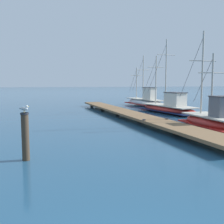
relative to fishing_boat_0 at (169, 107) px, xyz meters
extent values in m
cube|color=brown|center=(-4.92, -1.98, -0.18)|extent=(1.81, 23.89, 0.16)
cylinder|color=#3D3023|center=(-4.92, -9.15, -0.40)|extent=(0.36, 0.36, 0.29)
cylinder|color=#3D3023|center=(-4.92, -4.37, -0.40)|extent=(0.36, 0.36, 0.29)
cylinder|color=#3D3023|center=(-4.92, 0.41, -0.40)|extent=(0.36, 0.36, 0.29)
cylinder|color=#3D3023|center=(-4.92, 5.19, -0.40)|extent=(0.36, 0.36, 0.29)
cylinder|color=#3D3023|center=(-4.92, 9.97, -0.40)|extent=(0.36, 0.36, 0.29)
cube|color=#333338|center=(-5.72, -6.76, -0.06)|extent=(0.12, 0.20, 0.08)
cube|color=#333338|center=(-4.12, -6.76, -0.06)|extent=(0.12, 0.20, 0.08)
ellipsoid|color=#AD2823|center=(-0.01, 0.17, -0.19)|extent=(2.80, 7.68, 0.71)
cube|color=#B2AD9E|center=(-0.01, 0.17, 0.12)|extent=(2.48, 6.91, 0.08)
cube|color=#19234C|center=(-0.01, 0.17, -0.35)|extent=(2.81, 7.53, 0.08)
cube|color=silver|center=(0.08, -0.95, 0.75)|extent=(1.28, 1.99, 1.18)
cube|color=#3D3D42|center=(0.08, -0.95, 1.37)|extent=(1.39, 2.15, 0.06)
cylinder|color=#B2ADA3|center=(-0.05, 0.55, 3.22)|extent=(0.11, 0.11, 6.11)
cylinder|color=#B2ADA3|center=(-0.05, 0.55, 4.84)|extent=(1.95, 0.22, 0.06)
cylinder|color=#333338|center=(-0.19, 2.19, 3.52)|extent=(0.29, 3.17, 4.52)
cylinder|color=#B2ADA3|center=(-0.19, 2.23, 2.54)|extent=(0.11, 0.11, 4.76)
cylinder|color=#B2ADA3|center=(-0.19, 2.23, 3.80)|extent=(1.95, 0.22, 0.06)
cylinder|color=#333338|center=(-0.30, 3.51, 2.78)|extent=(0.23, 2.47, 3.53)
ellipsoid|color=#AD2823|center=(-1.82, -8.30, -0.15)|extent=(2.47, 4.91, 0.79)
cube|color=#B2AD9E|center=(-1.82, -8.30, 0.20)|extent=(2.18, 4.41, 0.08)
cube|color=#B21E19|center=(-1.82, -8.30, -0.33)|extent=(2.48, 4.81, 0.08)
cube|color=#565B66|center=(-1.87, -9.01, 0.82)|extent=(1.07, 1.11, 1.16)
cube|color=#3D3D42|center=(-1.87, -9.01, 1.43)|extent=(1.16, 1.20, 0.06)
cylinder|color=#B2ADA3|center=(-1.81, -8.06, 2.12)|extent=(0.11, 0.11, 3.75)
cylinder|color=#B2ADA3|center=(-1.81, -8.06, 2.82)|extent=(1.94, 0.19, 0.06)
cylinder|color=#333338|center=(-1.74, -7.05, 2.31)|extent=(0.16, 1.95, 2.78)
cylinder|color=#B2ADA3|center=(-1.74, -6.99, 2.88)|extent=(0.11, 0.11, 5.27)
cylinder|color=#B2ADA3|center=(-1.74, -6.99, 3.63)|extent=(1.94, 0.19, 0.06)
cylinder|color=#333338|center=(-1.64, -5.57, 3.14)|extent=(0.21, 2.73, 3.90)
ellipsoid|color=silver|center=(0.97, 7.25, -0.11)|extent=(2.41, 7.68, 0.87)
cube|color=#B2AD9E|center=(0.97, 7.25, 0.28)|extent=(2.13, 6.91, 0.08)
cube|color=#B21E19|center=(0.97, 7.25, -0.31)|extent=(2.42, 7.53, 0.08)
cube|color=silver|center=(1.06, 6.12, 1.00)|extent=(0.96, 1.81, 1.36)
cube|color=#3D3D42|center=(1.06, 6.12, 1.71)|extent=(1.04, 1.96, 0.06)
cylinder|color=#B2ADA3|center=(0.94, 7.63, 2.93)|extent=(0.11, 0.11, 5.22)
cylinder|color=#B2ADA3|center=(0.94, 7.63, 3.82)|extent=(1.63, 0.19, 0.06)
cylinder|color=#333338|center=(0.82, 9.03, 3.19)|extent=(0.24, 2.71, 3.86)
cylinder|color=#B2ADA3|center=(0.80, 9.32, 2.26)|extent=(0.11, 0.11, 3.88)
cylinder|color=#B2ADA3|center=(0.80, 9.32, 3.20)|extent=(1.63, 0.19, 0.06)
cylinder|color=#333338|center=(0.72, 10.37, 2.45)|extent=(0.19, 2.02, 2.87)
cylinder|color=#3D3023|center=(-12.68, -11.70, 0.31)|extent=(0.26, 0.26, 1.71)
cylinder|color=#28282D|center=(-12.68, -11.70, 1.13)|extent=(0.30, 0.30, 0.06)
cylinder|color=gold|center=(-12.67, -11.68, 1.20)|extent=(0.01, 0.01, 0.07)
cylinder|color=gold|center=(-12.70, -11.72, 1.20)|extent=(0.01, 0.01, 0.07)
ellipsoid|color=white|center=(-12.68, -11.70, 1.30)|extent=(0.29, 0.27, 0.13)
ellipsoid|color=silver|center=(-12.66, -11.64, 1.31)|extent=(0.20, 0.18, 0.09)
ellipsoid|color=#383838|center=(-12.75, -11.58, 1.31)|extent=(0.07, 0.06, 0.04)
ellipsoid|color=silver|center=(-12.74, -11.73, 1.31)|extent=(0.20, 0.18, 0.09)
ellipsoid|color=#383838|center=(-12.82, -11.65, 1.31)|extent=(0.07, 0.06, 0.04)
cone|color=white|center=(-12.80, -11.60, 1.30)|extent=(0.11, 0.11, 0.07)
sphere|color=white|center=(-12.60, -11.77, 1.39)|extent=(0.08, 0.08, 0.08)
cone|color=gold|center=(-12.56, -11.80, 1.38)|extent=(0.05, 0.05, 0.02)
camera|label=1|loc=(-12.60, -21.20, 2.18)|focal=41.53mm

